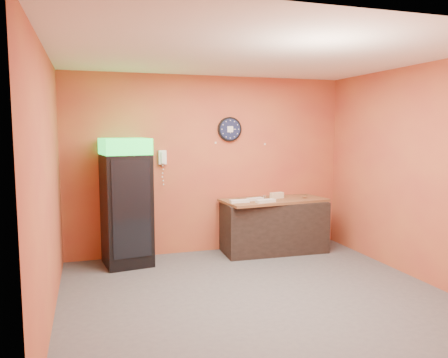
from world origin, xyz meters
name	(u,v)px	position (x,y,z in m)	size (l,w,h in m)	color
floor	(254,294)	(0.00, 0.00, 0.00)	(4.50, 4.50, 0.00)	#47474C
back_wall	(210,165)	(0.00, 2.00, 1.40)	(4.50, 0.02, 2.80)	#BD6435
left_wall	(48,185)	(-2.25, 0.00, 1.40)	(0.02, 4.00, 2.80)	#BD6435
right_wall	(415,172)	(2.25, 0.00, 1.40)	(0.02, 4.00, 2.80)	#BD6435
ceiling	(256,55)	(0.00, 0.00, 2.80)	(4.50, 4.00, 0.02)	white
beverage_cooler	(126,204)	(-1.35, 1.61, 0.90)	(0.73, 0.73, 1.84)	black
prep_counter	(273,226)	(0.96, 1.64, 0.41)	(1.63, 0.73, 0.82)	black
wall_clock	(230,129)	(0.33, 1.97, 1.96)	(0.39, 0.06, 0.39)	black
wall_phone	(162,157)	(-0.76, 1.95, 1.54)	(0.12, 0.10, 0.21)	white
butcher_paper	(274,200)	(0.96, 1.64, 0.84)	(1.65, 0.75, 0.04)	brown
sub_roll_stack	(277,195)	(1.03, 1.67, 0.90)	(0.24, 0.13, 0.10)	beige
wrapped_sandwich_left	(240,201)	(0.33, 1.48, 0.88)	(0.29, 0.11, 0.04)	silver
wrapped_sandwich_mid	(266,201)	(0.71, 1.37, 0.88)	(0.30, 0.12, 0.04)	silver
wrapped_sandwich_right	(255,199)	(0.63, 1.61, 0.88)	(0.27, 0.10, 0.04)	silver
kitchen_tool	(264,197)	(0.82, 1.69, 0.88)	(0.06, 0.06, 0.06)	silver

